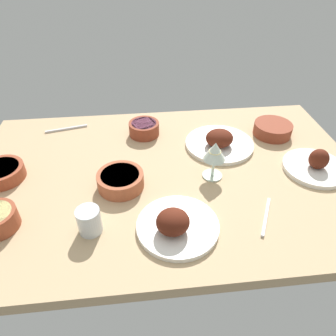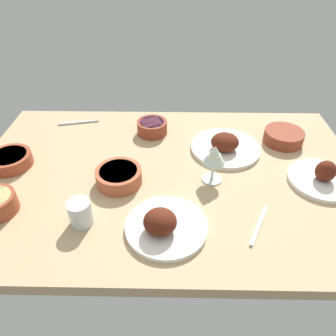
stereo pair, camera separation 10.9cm
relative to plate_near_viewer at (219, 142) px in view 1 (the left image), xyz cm
name	(u,v)px [view 1 (the left image)]	position (x,y,z in cm)	size (l,w,h in cm)	color
dining_table	(168,177)	(21.90, 13.95, -4.26)	(140.00, 90.00, 4.00)	tan
plate_near_viewer	(219,142)	(0.00, 0.00, 0.00)	(26.90, 26.90, 8.17)	white
plate_far_side	(316,165)	(-30.85, 18.13, -0.24)	(22.47, 22.47, 8.77)	white
plate_center_main	(176,224)	(22.55, 40.63, 0.24)	(24.06, 24.06, 8.77)	white
bowl_soup	(1,172)	(79.40, 10.78, 0.29)	(15.27, 15.27, 4.63)	brown
bowl_cream	(273,129)	(-24.30, -6.69, 0.48)	(15.52, 15.52, 5.00)	brown
bowl_sauce	(120,180)	(38.45, 19.61, 0.60)	(15.55, 15.55, 5.24)	#A35133
bowl_onions	(144,128)	(29.05, -12.48, 0.74)	(12.51, 12.51, 5.50)	brown
wine_glass	(215,153)	(6.62, 17.55, 7.67)	(7.60, 7.60, 14.00)	silver
water_tumbler	(89,221)	(46.92, 37.91, 1.74)	(6.82, 6.82, 8.00)	silver
fork_loose	(266,216)	(-5.19, 38.62, -1.86)	(16.18, 0.90, 0.80)	silver
spoon_loose	(67,129)	(62.27, -19.95, -1.86)	(17.61, 0.90, 0.80)	silver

